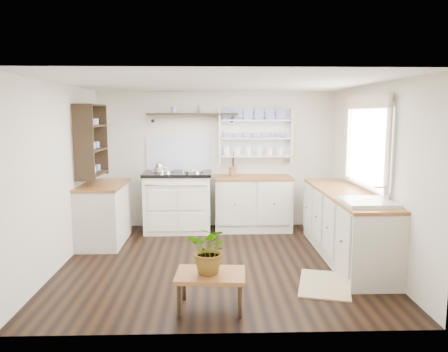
# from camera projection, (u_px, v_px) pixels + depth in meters

# --- Properties ---
(floor) EXTENTS (4.00, 3.80, 0.01)m
(floor) POSITION_uv_depth(u_px,v_px,m) (219.00, 261.00, 5.73)
(floor) COLOR black
(floor) RESTS_ON ground
(wall_back) EXTENTS (4.00, 0.02, 2.30)m
(wall_back) POSITION_uv_depth(u_px,v_px,m) (217.00, 160.00, 7.45)
(wall_back) COLOR beige
(wall_back) RESTS_ON ground
(wall_right) EXTENTS (0.02, 3.80, 2.30)m
(wall_right) POSITION_uv_depth(u_px,v_px,m) (373.00, 174.00, 5.63)
(wall_right) COLOR beige
(wall_right) RESTS_ON ground
(wall_left) EXTENTS (0.02, 3.80, 2.30)m
(wall_left) POSITION_uv_depth(u_px,v_px,m) (61.00, 176.00, 5.51)
(wall_left) COLOR beige
(wall_left) RESTS_ON ground
(ceiling) EXTENTS (4.00, 3.80, 0.01)m
(ceiling) POSITION_uv_depth(u_px,v_px,m) (218.00, 83.00, 5.41)
(ceiling) COLOR white
(ceiling) RESTS_ON wall_back
(window) EXTENTS (0.08, 1.55, 1.22)m
(window) POSITION_uv_depth(u_px,v_px,m) (367.00, 141.00, 5.72)
(window) COLOR white
(window) RESTS_ON wall_right
(aga_cooker) EXTENTS (1.10, 0.76, 1.01)m
(aga_cooker) POSITION_uv_depth(u_px,v_px,m) (178.00, 201.00, 7.20)
(aga_cooker) COLOR white
(aga_cooker) RESTS_ON floor
(back_cabinets) EXTENTS (1.27, 0.63, 0.90)m
(back_cabinets) POSITION_uv_depth(u_px,v_px,m) (253.00, 202.00, 7.27)
(back_cabinets) COLOR beige
(back_cabinets) RESTS_ON floor
(right_cabinets) EXTENTS (0.62, 2.43, 0.90)m
(right_cabinets) POSITION_uv_depth(u_px,v_px,m) (346.00, 224.00, 5.82)
(right_cabinets) COLOR beige
(right_cabinets) RESTS_ON floor
(belfast_sink) EXTENTS (0.55, 0.60, 0.45)m
(belfast_sink) POSITION_uv_depth(u_px,v_px,m) (367.00, 212.00, 5.03)
(belfast_sink) COLOR white
(belfast_sink) RESTS_ON right_cabinets
(left_cabinets) EXTENTS (0.62, 1.13, 0.90)m
(left_cabinets) POSITION_uv_depth(u_px,v_px,m) (104.00, 213.00, 6.51)
(left_cabinets) COLOR beige
(left_cabinets) RESTS_ON floor
(plate_rack) EXTENTS (1.20, 0.22, 0.90)m
(plate_rack) POSITION_uv_depth(u_px,v_px,m) (255.00, 136.00, 7.38)
(plate_rack) COLOR white
(plate_rack) RESTS_ON wall_back
(high_shelf) EXTENTS (1.50, 0.29, 0.16)m
(high_shelf) POSITION_uv_depth(u_px,v_px,m) (192.00, 115.00, 7.21)
(high_shelf) COLOR black
(high_shelf) RESTS_ON wall_back
(left_shelving) EXTENTS (0.28, 0.80, 1.05)m
(left_shelving) POSITION_uv_depth(u_px,v_px,m) (91.00, 140.00, 6.35)
(left_shelving) COLOR black
(left_shelving) RESTS_ON wall_left
(kettle) EXTENTS (0.18, 0.18, 0.22)m
(kettle) POSITION_uv_depth(u_px,v_px,m) (159.00, 169.00, 7.00)
(kettle) COLOR silver
(kettle) RESTS_ON aga_cooker
(utensil_crock) EXTENTS (0.12, 0.12, 0.14)m
(utensil_crock) POSITION_uv_depth(u_px,v_px,m) (232.00, 171.00, 7.27)
(utensil_crock) COLOR brown
(utensil_crock) RESTS_ON back_cabinets
(center_table) EXTENTS (0.71, 0.53, 0.37)m
(center_table) POSITION_uv_depth(u_px,v_px,m) (211.00, 277.00, 4.30)
(center_table) COLOR brown
(center_table) RESTS_ON floor
(potted_plant) EXTENTS (0.54, 0.51, 0.48)m
(potted_plant) POSITION_uv_depth(u_px,v_px,m) (210.00, 249.00, 4.26)
(potted_plant) COLOR #3F7233
(potted_plant) RESTS_ON center_table
(floor_rug) EXTENTS (0.75, 0.96, 0.02)m
(floor_rug) POSITION_uv_depth(u_px,v_px,m) (324.00, 284.00, 4.94)
(floor_rug) COLOR #9A8959
(floor_rug) RESTS_ON floor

